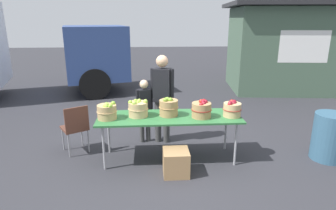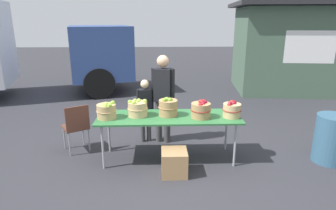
% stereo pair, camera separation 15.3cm
% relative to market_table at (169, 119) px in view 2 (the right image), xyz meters
% --- Properties ---
extents(ground_plane, '(40.00, 40.00, 0.00)m').
position_rel_market_table_xyz_m(ground_plane, '(0.00, 0.00, -0.71)').
color(ground_plane, '#2D2D33').
extents(market_table, '(2.30, 0.76, 0.75)m').
position_rel_market_table_xyz_m(market_table, '(0.00, 0.00, 0.00)').
color(market_table, '#2D6B38').
rests_on(market_table, ground).
extents(apple_basket_green_0, '(0.32, 0.32, 0.27)m').
position_rel_market_table_xyz_m(apple_basket_green_0, '(-0.98, -0.06, 0.16)').
color(apple_basket_green_0, tan).
rests_on(apple_basket_green_0, market_table).
extents(apple_basket_green_1, '(0.33, 0.33, 0.29)m').
position_rel_market_table_xyz_m(apple_basket_green_1, '(-0.50, 0.04, 0.17)').
color(apple_basket_green_1, tan).
rests_on(apple_basket_green_1, market_table).
extents(apple_basket_green_2, '(0.32, 0.32, 0.31)m').
position_rel_market_table_xyz_m(apple_basket_green_2, '(-0.01, 0.04, 0.18)').
color(apple_basket_green_2, '#A87F51').
rests_on(apple_basket_green_2, market_table).
extents(apple_basket_red_0, '(0.33, 0.33, 0.29)m').
position_rel_market_table_xyz_m(apple_basket_red_0, '(0.51, -0.08, 0.17)').
color(apple_basket_red_0, '#A87F51').
rests_on(apple_basket_red_0, market_table).
extents(apple_basket_red_1, '(0.30, 0.30, 0.27)m').
position_rel_market_table_xyz_m(apple_basket_red_1, '(1.01, -0.07, 0.16)').
color(apple_basket_red_1, tan).
rests_on(apple_basket_red_1, market_table).
extents(vendor_adult, '(0.42, 0.29, 1.65)m').
position_rel_market_table_xyz_m(vendor_adult, '(-0.08, 0.71, 0.26)').
color(vendor_adult, '#3F3F3F').
rests_on(vendor_adult, ground).
extents(child_customer, '(0.31, 0.21, 1.20)m').
position_rel_market_table_xyz_m(child_customer, '(-0.41, 0.74, -0.00)').
color(child_customer, '#3F3F3F').
rests_on(child_customer, ground).
extents(food_kiosk, '(3.79, 3.26, 2.74)m').
position_rel_market_table_xyz_m(food_kiosk, '(3.95, 4.81, 0.67)').
color(food_kiosk, '#47604C').
rests_on(food_kiosk, ground).
extents(folding_chair, '(0.55, 0.55, 0.86)m').
position_rel_market_table_xyz_m(folding_chair, '(-1.59, 0.33, -0.20)').
color(folding_chair, brown).
rests_on(folding_chair, ground).
extents(trash_barrel, '(0.55, 0.55, 0.79)m').
position_rel_market_table_xyz_m(trash_barrel, '(2.65, -0.18, -0.32)').
color(trash_barrel, '#335972').
rests_on(trash_barrel, ground).
extents(produce_crate, '(0.38, 0.38, 0.38)m').
position_rel_market_table_xyz_m(produce_crate, '(0.06, -0.51, -0.52)').
color(produce_crate, '#A87F51').
rests_on(produce_crate, ground).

